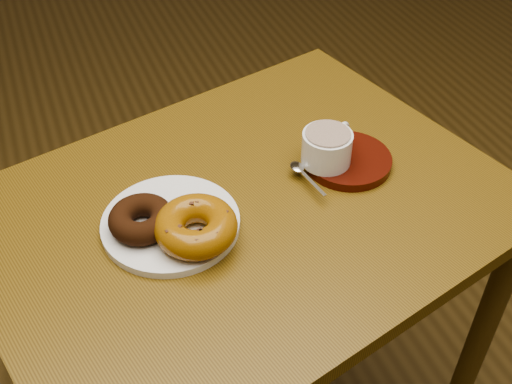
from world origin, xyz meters
name	(u,v)px	position (x,y,z in m)	size (l,w,h in m)	color
cafe_table	(246,256)	(-0.22, 0.04, 0.68)	(1.00, 0.84, 0.81)	brown
donut_plate	(171,223)	(-0.35, 0.03, 0.82)	(0.22, 0.22, 0.01)	white
donut_cinnamon	(141,219)	(-0.39, 0.03, 0.84)	(0.10, 0.10, 0.04)	black
donut_caramel	(196,226)	(-0.32, -0.02, 0.85)	(0.15, 0.15, 0.05)	#955D10
saucer	(348,160)	(-0.01, 0.07, 0.82)	(0.15, 0.15, 0.02)	#3E0F08
coffee_cup	(327,147)	(-0.05, 0.07, 0.86)	(0.11, 0.09, 0.06)	white
teaspoon	(300,170)	(-0.11, 0.06, 0.83)	(0.03, 0.10, 0.01)	silver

